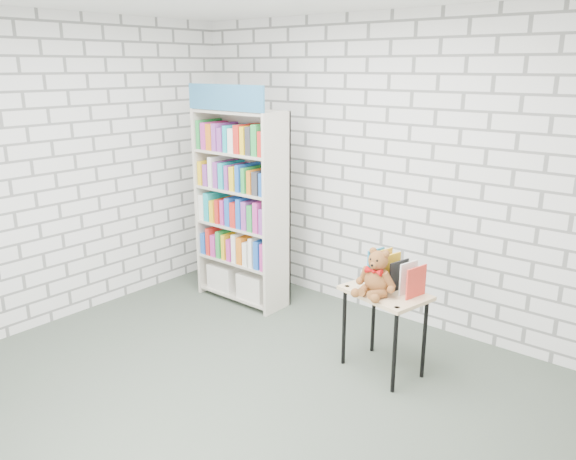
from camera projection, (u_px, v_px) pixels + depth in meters
The scene contains 6 objects.
ground at pixel (236, 397), 4.10m from camera, with size 4.50×4.50×0.00m, color #434E41.
room_shell at pixel (228, 155), 3.60m from camera, with size 4.52×4.02×2.81m.
bookshelf at pixel (242, 206), 5.58m from camera, with size 0.97×0.38×2.17m.
display_table at pixel (385, 303), 4.32m from camera, with size 0.71×0.56×0.68m.
table_books at pixel (395, 272), 4.31m from camera, with size 0.47×0.28×0.26m.
teddy_bear at pixel (376, 276), 4.20m from camera, with size 0.33×0.30×0.35m.
Camera 1 is at (2.59, -2.52, 2.33)m, focal length 35.00 mm.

